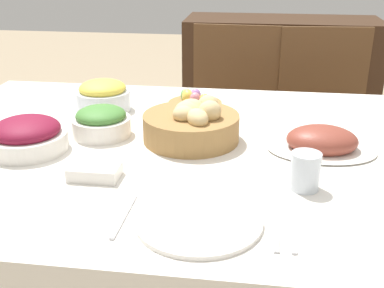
% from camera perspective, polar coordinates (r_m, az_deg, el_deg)
% --- Properties ---
extents(dining_table, '(1.75, 1.16, 0.74)m').
position_cam_1_polar(dining_table, '(1.54, 0.96, -12.95)').
color(dining_table, white).
rests_on(dining_table, ground).
extents(chair_far_right, '(0.46, 0.46, 0.91)m').
position_cam_1_polar(chair_far_right, '(2.35, 15.35, 2.46)').
color(chair_far_right, brown).
rests_on(chair_far_right, ground).
extents(chair_far_center, '(0.44, 0.44, 0.91)m').
position_cam_1_polar(chair_far_center, '(2.33, 4.80, 3.04)').
color(chair_far_center, brown).
rests_on(chair_far_center, ground).
extents(sideboard, '(1.13, 0.44, 0.86)m').
position_cam_1_polar(sideboard, '(3.04, 10.15, 6.35)').
color(sideboard, '#3D2616').
rests_on(sideboard, ground).
extents(bread_basket, '(0.28, 0.28, 0.13)m').
position_cam_1_polar(bread_basket, '(1.37, 0.00, 2.39)').
color(bread_basket, '#9E7542').
rests_on(bread_basket, dining_table).
extents(egg_basket, '(0.18, 0.18, 0.08)m').
position_cam_1_polar(egg_basket, '(1.62, 0.27, 4.68)').
color(egg_basket, '#9E7542').
rests_on(egg_basket, dining_table).
extents(ham_platter, '(0.30, 0.21, 0.08)m').
position_cam_1_polar(ham_platter, '(1.36, 15.13, 0.21)').
color(ham_platter, silver).
rests_on(ham_platter, dining_table).
extents(green_salad_bowl, '(0.17, 0.17, 0.09)m').
position_cam_1_polar(green_salad_bowl, '(1.44, -10.69, 2.60)').
color(green_salad_bowl, silver).
rests_on(green_salad_bowl, dining_table).
extents(beet_salad_bowl, '(0.22, 0.22, 0.09)m').
position_cam_1_polar(beet_salad_bowl, '(1.39, -18.99, 0.93)').
color(beet_salad_bowl, silver).
rests_on(beet_salad_bowl, dining_table).
extents(pineapple_bowl, '(0.19, 0.19, 0.11)m').
position_cam_1_polar(pineapple_bowl, '(1.66, -10.50, 5.63)').
color(pineapple_bowl, silver).
rests_on(pineapple_bowl, dining_table).
extents(dinner_plate, '(0.26, 0.26, 0.01)m').
position_cam_1_polar(dinner_plate, '(0.99, 0.78, -9.05)').
color(dinner_plate, silver).
rests_on(dinner_plate, dining_table).
extents(fork, '(0.01, 0.17, 0.00)m').
position_cam_1_polar(fork, '(1.02, -8.07, -8.45)').
color(fork, silver).
rests_on(fork, dining_table).
extents(knife, '(0.01, 0.17, 0.00)m').
position_cam_1_polar(knife, '(0.99, 9.95, -9.69)').
color(knife, silver).
rests_on(knife, dining_table).
extents(spoon, '(0.01, 0.17, 0.00)m').
position_cam_1_polar(spoon, '(0.99, 11.70, -9.76)').
color(spoon, silver).
rests_on(spoon, dining_table).
extents(drinking_cup, '(0.07, 0.07, 0.09)m').
position_cam_1_polar(drinking_cup, '(1.13, 13.27, -3.15)').
color(drinking_cup, silver).
rests_on(drinking_cup, dining_table).
extents(butter_dish, '(0.12, 0.08, 0.03)m').
position_cam_1_polar(butter_dish, '(1.19, -11.45, -3.25)').
color(butter_dish, silver).
rests_on(butter_dish, dining_table).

